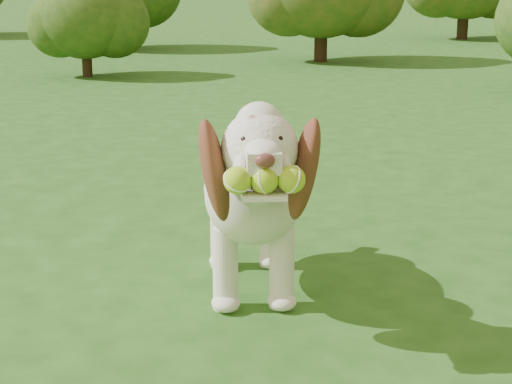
# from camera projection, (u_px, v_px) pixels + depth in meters

# --- Properties ---
(ground) EXTENTS (80.00, 80.00, 0.00)m
(ground) POSITION_uv_depth(u_px,v_px,m) (334.00, 323.00, 3.35)
(ground) COLOR #1F4A15
(ground) RESTS_ON ground
(dog) EXTENTS (0.76, 1.35, 0.90)m
(dog) POSITION_uv_depth(u_px,v_px,m) (251.00, 186.00, 3.52)
(dog) COLOR white
(dog) RESTS_ON ground
(shrub_a) EXTENTS (1.20, 1.20, 1.25)m
(shrub_a) POSITION_uv_depth(u_px,v_px,m) (85.00, 17.00, 10.56)
(shrub_a) COLOR #382314
(shrub_a) RESTS_ON ground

